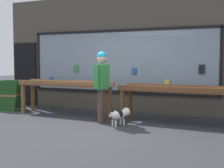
{
  "coord_description": "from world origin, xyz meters",
  "views": [
    {
      "loc": [
        3.09,
        -6.22,
        1.49
      ],
      "look_at": [
        -0.03,
        0.96,
        0.92
      ],
      "focal_mm": 50.0,
      "sensor_mm": 36.0,
      "label": 1
    }
  ],
  "objects": [
    {
      "name": "display_table_right",
      "position": [
        1.56,
        1.15,
        0.74
      ],
      "size": [
        2.83,
        0.79,
        0.91
      ],
      "color": "brown",
      "rests_on": "ground_plane"
    },
    {
      "name": "ground_plane",
      "position": [
        0.0,
        0.0,
        0.0
      ],
      "size": [
        40.0,
        40.0,
        0.0
      ],
      "primitive_type": "plane",
      "color": "#2D2D33"
    },
    {
      "name": "sandwich_board_sign",
      "position": [
        -3.46,
        1.16,
        0.46
      ],
      "size": [
        0.72,
        0.85,
        0.9
      ],
      "rotation": [
        0.0,
        0.0,
        0.21
      ],
      "color": "#193F19",
      "rests_on": "ground_plane"
    },
    {
      "name": "person_browsing",
      "position": [
        -0.11,
        0.52,
        1.01
      ],
      "size": [
        0.23,
        0.68,
        1.72
      ],
      "rotation": [
        0.0,
        0.0,
        1.6
      ],
      "color": "#4C382D",
      "rests_on": "ground_plane"
    },
    {
      "name": "display_table_left",
      "position": [
        -1.56,
        1.15,
        0.77
      ],
      "size": [
        2.82,
        0.7,
        0.95
      ],
      "color": "brown",
      "rests_on": "ground_plane"
    },
    {
      "name": "shopfront_facade",
      "position": [
        -0.07,
        2.39,
        1.71
      ],
      "size": [
        8.62,
        0.29,
        3.47
      ],
      "color": "#4C473D",
      "rests_on": "ground_plane"
    },
    {
      "name": "small_dog",
      "position": [
        0.41,
        0.39,
        0.26
      ],
      "size": [
        0.39,
        0.58,
        0.39
      ],
      "rotation": [
        0.0,
        0.0,
        1.11
      ],
      "color": "white",
      "rests_on": "ground_plane"
    }
  ]
}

